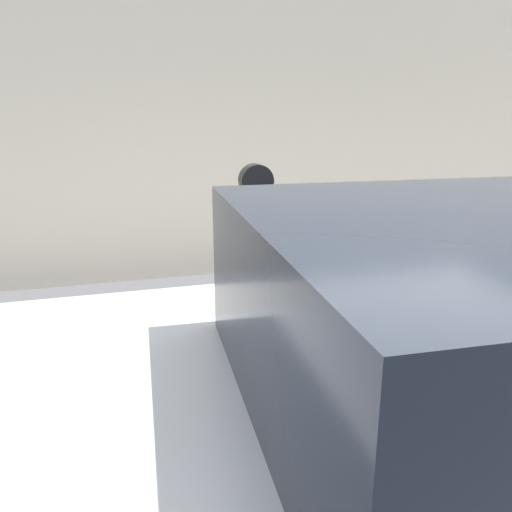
# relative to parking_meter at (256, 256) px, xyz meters

# --- Properties ---
(sidewalk) EXTENTS (24.00, 2.80, 0.13)m
(sidewalk) POSITION_rel_parking_meter_xyz_m (0.34, 1.15, -1.13)
(sidewalk) COLOR #ADAAA3
(sidewalk) RESTS_ON ground_plane
(parking_meter) EXTENTS (0.19, 0.13, 1.61)m
(parking_meter) POSITION_rel_parking_meter_xyz_m (0.00, 0.00, 0.00)
(parking_meter) COLOR slate
(parking_meter) RESTS_ON sidewalk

